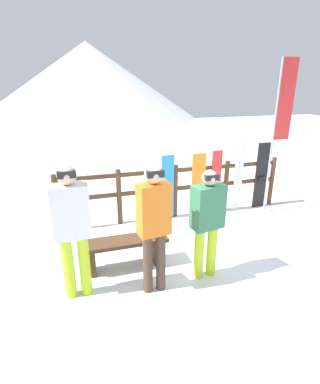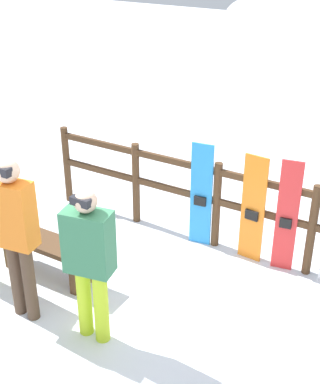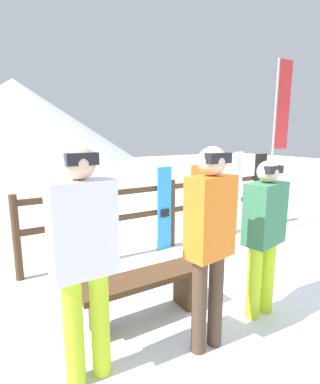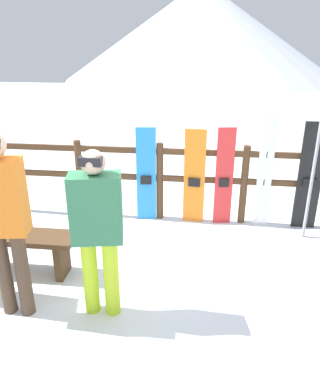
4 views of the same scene
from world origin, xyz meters
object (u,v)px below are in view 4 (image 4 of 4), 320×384
Objects in this scene: snowboard_orange at (194,177)px; ski_pair_white at (265,173)px; person_orange at (3,214)px; snowboard_black_stripe at (310,177)px; bench at (18,244)px; snowboard_blue at (146,175)px; person_plaid_green at (97,225)px; snowboard_red at (224,178)px.

snowboard_orange is 0.96m from ski_pair_white.
snowboard_black_stripe is at bearing 34.84° from person_orange.
bench is 0.84× the size of ski_pair_white.
bench is at bearing -127.93° from snowboard_blue.
snowboard_blue is 1.63m from ski_pair_white.
ski_pair_white is at bearing 50.02° from person_plaid_green.
snowboard_orange is 0.87× the size of ski_pair_white.
ski_pair_white is at bearing 0.37° from snowboard_red.
snowboard_red reaches higher than bench.
bench is 3.25m from ski_pair_white.
person_plaid_green is 1.19× the size of snowboard_orange.
snowboard_black_stripe is at bearing -0.33° from ski_pair_white.
snowboard_red is (2.29, 1.54, 0.34)m from bench.
person_plaid_green is at bearing -120.05° from snowboard_red.
snowboard_orange is at bearing 53.90° from person_orange.
ski_pair_white is at bearing 40.67° from person_orange.
snowboard_orange reaches higher than bench.
person_orange reaches higher than snowboard_orange.
snowboard_blue is 0.88× the size of ski_pair_white.
bench is 3.77m from snowboard_black_stripe.
snowboard_black_stripe is (1.54, 0.00, 0.07)m from snowboard_orange.
snowboard_black_stripe reaches higher than snowboard_red.
person_plaid_green is 3.12m from snowboard_black_stripe.
snowboard_red reaches higher than snowboard_orange.
snowboard_red is 1.13m from snowboard_black_stripe.
snowboard_orange is at bearing -179.99° from snowboard_black_stripe.
snowboard_orange is (1.59, 2.18, -0.38)m from person_orange.
ski_pair_white is (2.54, 2.18, -0.27)m from person_orange.
person_plaid_green reaches higher than bench.
person_orange is 2.72m from snowboard_orange.
snowboard_black_stripe is at bearing 0.01° from snowboard_red.
snowboard_blue is (1.20, 1.54, 0.32)m from bench.
person_plaid_green reaches higher than snowboard_blue.
person_plaid_green is at bearing -138.38° from snowboard_black_stripe.
bench is 0.97× the size of snowboard_orange.
snowboard_black_stripe is (2.33, 2.07, -0.19)m from person_plaid_green.
person_orange is (-0.80, -0.11, 0.12)m from person_plaid_green.
snowboard_orange is (0.68, -0.00, -0.00)m from snowboard_blue.
ski_pair_white is at bearing 179.67° from snowboard_black_stripe.
person_plaid_green is 0.82m from person_orange.
person_orange is at bearing -172.23° from person_plaid_green.
ski_pair_white is 1.04× the size of snowboard_black_stripe.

